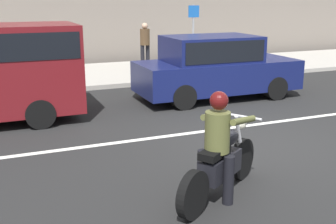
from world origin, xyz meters
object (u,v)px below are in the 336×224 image
Objects in this scene: motorcycle_with_rider_olive at (220,154)px; street_sign_post at (193,29)px; pedestrian_bystander at (145,43)px; parked_sedan_navy at (215,67)px.

street_sign_post is (4.42, 10.06, 0.92)m from motorcycle_with_rider_olive.
pedestrian_bystander is (2.25, 9.49, 0.51)m from motorcycle_with_rider_olive.
pedestrian_bystander is at bearing -165.30° from street_sign_post.
pedestrian_bystander reaches higher than parked_sedan_navy.
pedestrian_bystander is at bearing 97.79° from parked_sedan_navy.
street_sign_post reaches higher than pedestrian_bystander.
parked_sedan_navy is 1.93× the size of street_sign_post.
pedestrian_bystander reaches higher than motorcycle_with_rider_olive.
parked_sedan_navy is 4.19m from pedestrian_bystander.
pedestrian_bystander is (-2.17, -0.57, -0.40)m from street_sign_post.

